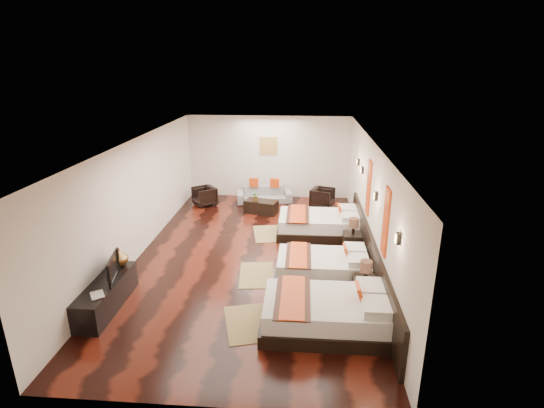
# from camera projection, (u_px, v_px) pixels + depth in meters

# --- Properties ---
(floor) EXTENTS (5.50, 9.50, 0.01)m
(floor) POSITION_uv_depth(u_px,v_px,m) (252.00, 255.00, 10.19)
(floor) COLOR black
(floor) RESTS_ON ground
(ceiling) EXTENTS (5.50, 9.50, 0.01)m
(ceiling) POSITION_uv_depth(u_px,v_px,m) (251.00, 142.00, 9.28)
(ceiling) COLOR white
(ceiling) RESTS_ON floor
(back_wall) EXTENTS (5.50, 0.01, 2.80)m
(back_wall) POSITION_uv_depth(u_px,v_px,m) (269.00, 157.00, 14.22)
(back_wall) COLOR silver
(back_wall) RESTS_ON floor
(left_wall) EXTENTS (0.01, 9.50, 2.80)m
(left_wall) POSITION_uv_depth(u_px,v_px,m) (137.00, 198.00, 9.94)
(left_wall) COLOR silver
(left_wall) RESTS_ON floor
(right_wall) EXTENTS (0.01, 9.50, 2.80)m
(right_wall) POSITION_uv_depth(u_px,v_px,m) (370.00, 204.00, 9.54)
(right_wall) COLOR silver
(right_wall) RESTS_ON floor
(headboard_panel) EXTENTS (0.08, 6.60, 0.90)m
(headboard_panel) POSITION_uv_depth(u_px,v_px,m) (371.00, 257.00, 9.09)
(headboard_panel) COLOR black
(headboard_panel) RESTS_ON floor
(bed_near) EXTENTS (2.32, 1.46, 0.88)m
(bed_near) POSITION_uv_depth(u_px,v_px,m) (329.00, 313.00, 7.33)
(bed_near) COLOR black
(bed_near) RESTS_ON floor
(bed_mid) EXTENTS (2.05, 1.29, 0.78)m
(bed_mid) POSITION_uv_depth(u_px,v_px,m) (324.00, 266.00, 9.06)
(bed_mid) COLOR black
(bed_mid) RESTS_ON floor
(bed_far) EXTENTS (2.28, 1.43, 0.87)m
(bed_far) POSITION_uv_depth(u_px,v_px,m) (321.00, 224.00, 11.34)
(bed_far) COLOR black
(bed_far) RESTS_ON floor
(nightstand_a) EXTENTS (0.44, 0.44, 0.88)m
(nightstand_a) POSITION_uv_depth(u_px,v_px,m) (364.00, 287.00, 8.14)
(nightstand_a) COLOR black
(nightstand_a) RESTS_ON floor
(nightstand_b) EXTENTS (0.46, 0.46, 0.91)m
(nightstand_b) POSITION_uv_depth(u_px,v_px,m) (352.00, 241.00, 10.23)
(nightstand_b) COLOR black
(nightstand_b) RESTS_ON floor
(jute_mat_near) EXTENTS (1.04, 1.35, 0.01)m
(jute_mat_near) POSITION_uv_depth(u_px,v_px,m) (247.00, 323.00, 7.53)
(jute_mat_near) COLOR olive
(jute_mat_near) RESTS_ON floor
(jute_mat_mid) EXTENTS (0.87, 1.27, 0.01)m
(jute_mat_mid) POSITION_uv_depth(u_px,v_px,m) (257.00, 275.00, 9.24)
(jute_mat_mid) COLOR olive
(jute_mat_mid) RESTS_ON floor
(jute_mat_far) EXTENTS (0.96, 1.32, 0.01)m
(jute_mat_far) POSITION_uv_depth(u_px,v_px,m) (268.00, 234.00, 11.46)
(jute_mat_far) COLOR olive
(jute_mat_far) RESTS_ON floor
(tv_console) EXTENTS (0.50, 1.80, 0.55)m
(tv_console) POSITION_uv_depth(u_px,v_px,m) (106.00, 295.00, 7.93)
(tv_console) COLOR black
(tv_console) RESTS_ON floor
(tv) EXTENTS (0.27, 0.81, 0.47)m
(tv) POSITION_uv_depth(u_px,v_px,m) (109.00, 268.00, 7.91)
(tv) COLOR black
(tv) RESTS_ON tv_console
(book) EXTENTS (0.34, 0.36, 0.03)m
(book) POSITION_uv_depth(u_px,v_px,m) (91.00, 297.00, 7.34)
(book) COLOR black
(book) RESTS_ON tv_console
(figurine) EXTENTS (0.47, 0.47, 0.38)m
(figurine) POSITION_uv_depth(u_px,v_px,m) (119.00, 257.00, 8.43)
(figurine) COLOR brown
(figurine) RESTS_ON tv_console
(sofa) EXTENTS (1.92, 1.03, 0.53)m
(sofa) POSITION_uv_depth(u_px,v_px,m) (264.00, 194.00, 13.97)
(sofa) COLOR gray
(sofa) RESTS_ON floor
(armchair_left) EXTENTS (0.94, 0.94, 0.62)m
(armchair_left) POSITION_uv_depth(u_px,v_px,m) (204.00, 196.00, 13.66)
(armchair_left) COLOR black
(armchair_left) RESTS_ON floor
(armchair_right) EXTENTS (0.88, 0.87, 0.63)m
(armchair_right) POSITION_uv_depth(u_px,v_px,m) (322.00, 198.00, 13.48)
(armchair_right) COLOR black
(armchair_right) RESTS_ON floor
(coffee_table) EXTENTS (1.10, 0.75, 0.40)m
(coffee_table) POSITION_uv_depth(u_px,v_px,m) (261.00, 207.00, 13.00)
(coffee_table) COLOR black
(coffee_table) RESTS_ON floor
(table_plant) EXTENTS (0.31, 0.29, 0.28)m
(table_plant) POSITION_uv_depth(u_px,v_px,m) (256.00, 197.00, 12.85)
(table_plant) COLOR #2C5A1E
(table_plant) RESTS_ON coffee_table
(orange_panel_a) EXTENTS (0.04, 0.40, 1.30)m
(orange_panel_a) POSITION_uv_depth(u_px,v_px,m) (386.00, 222.00, 7.65)
(orange_panel_a) COLOR #D86014
(orange_panel_a) RESTS_ON right_wall
(orange_panel_b) EXTENTS (0.04, 0.40, 1.30)m
(orange_panel_b) POSITION_uv_depth(u_px,v_px,m) (369.00, 188.00, 9.72)
(orange_panel_b) COLOR #D86014
(orange_panel_b) RESTS_ON right_wall
(sconce_near) EXTENTS (0.07, 0.12, 0.18)m
(sconce_near) POSITION_uv_depth(u_px,v_px,m) (398.00, 239.00, 6.56)
(sconce_near) COLOR black
(sconce_near) RESTS_ON right_wall
(sconce_mid) EXTENTS (0.07, 0.12, 0.18)m
(sconce_mid) POSITION_uv_depth(u_px,v_px,m) (376.00, 196.00, 8.64)
(sconce_mid) COLOR black
(sconce_mid) RESTS_ON right_wall
(sconce_far) EXTENTS (0.07, 0.12, 0.18)m
(sconce_far) POSITION_uv_depth(u_px,v_px,m) (362.00, 170.00, 10.71)
(sconce_far) COLOR black
(sconce_far) RESTS_ON right_wall
(sconce_lounge) EXTENTS (0.07, 0.12, 0.18)m
(sconce_lounge) POSITION_uv_depth(u_px,v_px,m) (358.00, 162.00, 11.56)
(sconce_lounge) COLOR black
(sconce_lounge) RESTS_ON right_wall
(gold_artwork) EXTENTS (0.60, 0.04, 0.60)m
(gold_artwork) POSITION_uv_depth(u_px,v_px,m) (269.00, 146.00, 14.07)
(gold_artwork) COLOR #AD873F
(gold_artwork) RESTS_ON back_wall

